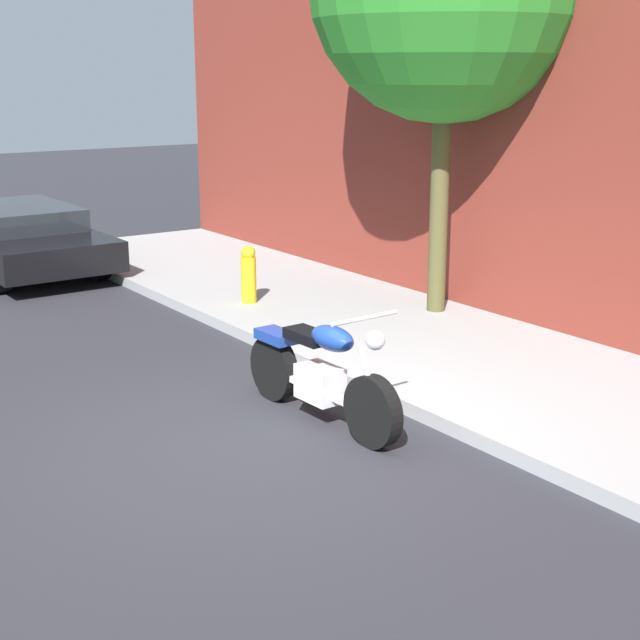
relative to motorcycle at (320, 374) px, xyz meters
name	(u,v)px	position (x,y,z in m)	size (l,w,h in m)	color
ground_plane	(265,443)	(0.16, -0.69, -0.45)	(60.00, 60.00, 0.00)	#28282D
sidewalk	(504,374)	(0.16, 2.23, -0.38)	(19.01, 3.00, 0.14)	#999999
motorcycle	(320,374)	(0.00, 0.00, 0.00)	(2.12, 0.70, 1.13)	black
parked_car_black	(18,236)	(-8.20, -0.15, 0.10)	(4.34, 1.87, 1.03)	black
fire_hydrant	(249,279)	(-3.75, 1.48, 0.00)	(0.20, 0.20, 0.91)	gold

